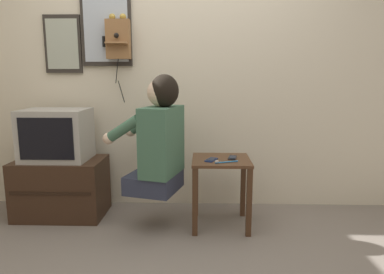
# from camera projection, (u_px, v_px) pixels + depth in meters

# --- Properties ---
(wall_back) EXTENTS (6.80, 0.05, 2.55)m
(wall_back) POSITION_uv_depth(u_px,v_px,m) (176.00, 66.00, 3.04)
(wall_back) COLOR beige
(wall_back) RESTS_ON ground_plane
(side_table) EXTENTS (0.45, 0.43, 0.55)m
(side_table) POSITION_uv_depth(u_px,v_px,m) (221.00, 175.00, 2.70)
(side_table) COLOR #51331E
(side_table) RESTS_ON ground_plane
(person) EXTENTS (0.59, 0.53, 0.90)m
(person) POSITION_uv_depth(u_px,v_px,m) (159.00, 138.00, 2.59)
(person) COLOR #2D3347
(person) RESTS_ON ground_plane
(tv_stand) EXTENTS (0.73, 0.45, 0.49)m
(tv_stand) POSITION_uv_depth(u_px,v_px,m) (62.00, 188.00, 2.92)
(tv_stand) COLOR #382316
(tv_stand) RESTS_ON ground_plane
(television) EXTENTS (0.52, 0.39, 0.42)m
(television) POSITION_uv_depth(u_px,v_px,m) (56.00, 135.00, 2.84)
(television) COLOR #ADA89E
(television) RESTS_ON tv_stand
(wall_phone_antique) EXTENTS (0.24, 0.18, 0.75)m
(wall_phone_antique) POSITION_uv_depth(u_px,v_px,m) (118.00, 39.00, 2.94)
(wall_phone_antique) COLOR olive
(framed_picture) EXTENTS (0.32, 0.03, 0.50)m
(framed_picture) POSITION_uv_depth(u_px,v_px,m) (63.00, 44.00, 3.00)
(framed_picture) COLOR #2D2823
(wall_mirror) EXTENTS (0.44, 0.03, 0.71)m
(wall_mirror) POSITION_uv_depth(u_px,v_px,m) (106.00, 24.00, 2.96)
(wall_mirror) COLOR #2D2823
(cell_phone_held) EXTENTS (0.10, 0.14, 0.01)m
(cell_phone_held) POSITION_uv_depth(u_px,v_px,m) (211.00, 160.00, 2.62)
(cell_phone_held) COLOR navy
(cell_phone_held) RESTS_ON side_table
(cell_phone_spare) EXTENTS (0.08, 0.13, 0.01)m
(cell_phone_spare) POSITION_uv_depth(u_px,v_px,m) (232.00, 158.00, 2.69)
(cell_phone_spare) COLOR black
(cell_phone_spare) RESTS_ON side_table
(toothbrush) EXTENTS (0.18, 0.07, 0.02)m
(toothbrush) POSITION_uv_depth(u_px,v_px,m) (225.00, 162.00, 2.55)
(toothbrush) COLOR #338CD8
(toothbrush) RESTS_ON side_table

